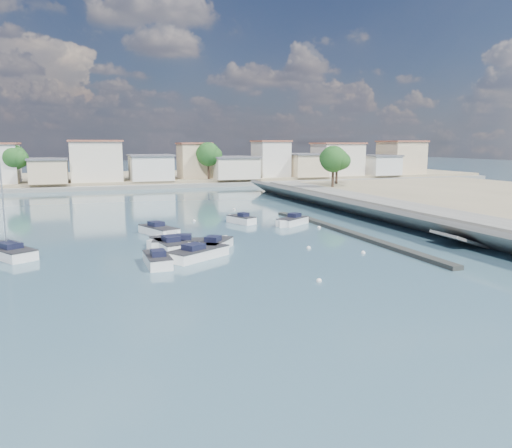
{
  "coord_description": "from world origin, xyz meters",
  "views": [
    {
      "loc": [
        -18.7,
        -31.18,
        9.19
      ],
      "look_at": [
        -2.62,
        13.78,
        1.4
      ],
      "focal_mm": 35.0,
      "sensor_mm": 36.0,
      "label": 1
    }
  ],
  "objects_px": {
    "motorboat_a": "(157,260)",
    "sailboat": "(5,251)",
    "motorboat_c": "(176,245)",
    "motorboat_b": "(216,245)",
    "motorboat_h": "(201,253)",
    "motorboat_g": "(160,231)",
    "motorboat_e": "(168,244)",
    "motorboat_f": "(240,220)",
    "motorboat_d": "(291,222)"
  },
  "relations": [
    {
      "from": "motorboat_a",
      "to": "sailboat",
      "type": "distance_m",
      "value": 13.3
    },
    {
      "from": "motorboat_c",
      "to": "motorboat_b",
      "type": "bearing_deg",
      "value": -22.42
    },
    {
      "from": "motorboat_a",
      "to": "motorboat_c",
      "type": "xyz_separation_m",
      "value": [
        2.44,
        5.26,
        0.0
      ]
    },
    {
      "from": "motorboat_h",
      "to": "motorboat_a",
      "type": "bearing_deg",
      "value": -163.43
    },
    {
      "from": "motorboat_b",
      "to": "motorboat_c",
      "type": "xyz_separation_m",
      "value": [
        -3.28,
        1.35,
        0.0
      ]
    },
    {
      "from": "motorboat_a",
      "to": "motorboat_h",
      "type": "relative_size",
      "value": 0.86
    },
    {
      "from": "motorboat_g",
      "to": "motorboat_c",
      "type": "bearing_deg",
      "value": -88.04
    },
    {
      "from": "motorboat_b",
      "to": "motorboat_g",
      "type": "distance_m",
      "value": 9.19
    },
    {
      "from": "motorboat_e",
      "to": "motorboat_g",
      "type": "xyz_separation_m",
      "value": [
        0.4,
        6.89,
        0.0
      ]
    },
    {
      "from": "motorboat_g",
      "to": "motorboat_h",
      "type": "bearing_deg",
      "value": -82.51
    },
    {
      "from": "motorboat_a",
      "to": "motorboat_f",
      "type": "bearing_deg",
      "value": 54.33
    },
    {
      "from": "motorboat_f",
      "to": "motorboat_h",
      "type": "height_order",
      "value": "same"
    },
    {
      "from": "motorboat_c",
      "to": "motorboat_e",
      "type": "bearing_deg",
      "value": 158.25
    },
    {
      "from": "motorboat_g",
      "to": "motorboat_b",
      "type": "bearing_deg",
      "value": -67.48
    },
    {
      "from": "motorboat_d",
      "to": "motorboat_h",
      "type": "height_order",
      "value": "same"
    },
    {
      "from": "motorboat_e",
      "to": "motorboat_g",
      "type": "distance_m",
      "value": 6.9
    },
    {
      "from": "motorboat_a",
      "to": "motorboat_h",
      "type": "height_order",
      "value": "same"
    },
    {
      "from": "motorboat_g",
      "to": "motorboat_a",
      "type": "bearing_deg",
      "value": -100.05
    },
    {
      "from": "motorboat_a",
      "to": "motorboat_c",
      "type": "bearing_deg",
      "value": 65.08
    },
    {
      "from": "sailboat",
      "to": "motorboat_g",
      "type": "bearing_deg",
      "value": 21.63
    },
    {
      "from": "sailboat",
      "to": "motorboat_d",
      "type": "bearing_deg",
      "value": 12.94
    },
    {
      "from": "motorboat_f",
      "to": "motorboat_a",
      "type": "bearing_deg",
      "value": -125.67
    },
    {
      "from": "motorboat_a",
      "to": "motorboat_h",
      "type": "distance_m",
      "value": 3.84
    },
    {
      "from": "motorboat_c",
      "to": "motorboat_d",
      "type": "height_order",
      "value": "same"
    },
    {
      "from": "motorboat_b",
      "to": "motorboat_e",
      "type": "distance_m",
      "value": 4.23
    },
    {
      "from": "motorboat_a",
      "to": "motorboat_g",
      "type": "xyz_separation_m",
      "value": [
        2.2,
        12.4,
        0.0
      ]
    },
    {
      "from": "motorboat_d",
      "to": "motorboat_b",
      "type": "bearing_deg",
      "value": -139.72
    },
    {
      "from": "motorboat_e",
      "to": "motorboat_f",
      "type": "relative_size",
      "value": 1.43
    },
    {
      "from": "motorboat_a",
      "to": "motorboat_d",
      "type": "bearing_deg",
      "value": 38.41
    },
    {
      "from": "motorboat_e",
      "to": "motorboat_h",
      "type": "bearing_deg",
      "value": -66.93
    },
    {
      "from": "motorboat_e",
      "to": "sailboat",
      "type": "xyz_separation_m",
      "value": [
        -13.07,
        1.55,
        0.03
      ]
    },
    {
      "from": "motorboat_c",
      "to": "motorboat_f",
      "type": "xyz_separation_m",
      "value": [
        9.69,
        11.64,
        -0.0
      ]
    },
    {
      "from": "motorboat_e",
      "to": "motorboat_c",
      "type": "bearing_deg",
      "value": -21.75
    },
    {
      "from": "sailboat",
      "to": "motorboat_a",
      "type": "bearing_deg",
      "value": -32.08
    },
    {
      "from": "motorboat_c",
      "to": "motorboat_g",
      "type": "xyz_separation_m",
      "value": [
        -0.24,
        7.14,
        0.0
      ]
    },
    {
      "from": "motorboat_d",
      "to": "motorboat_h",
      "type": "bearing_deg",
      "value": -137.13
    },
    {
      "from": "motorboat_b",
      "to": "motorboat_c",
      "type": "distance_m",
      "value": 3.54
    },
    {
      "from": "motorboat_c",
      "to": "motorboat_h",
      "type": "height_order",
      "value": "same"
    },
    {
      "from": "motorboat_a",
      "to": "motorboat_c",
      "type": "distance_m",
      "value": 5.8
    },
    {
      "from": "motorboat_b",
      "to": "motorboat_g",
      "type": "bearing_deg",
      "value": 112.52
    },
    {
      "from": "motorboat_d",
      "to": "motorboat_h",
      "type": "relative_size",
      "value": 0.82
    },
    {
      "from": "motorboat_d",
      "to": "motorboat_f",
      "type": "bearing_deg",
      "value": 146.57
    },
    {
      "from": "motorboat_b",
      "to": "motorboat_a",
      "type": "bearing_deg",
      "value": -145.66
    },
    {
      "from": "motorboat_h",
      "to": "sailboat",
      "type": "distance_m",
      "value": 16.1
    },
    {
      "from": "motorboat_a",
      "to": "motorboat_f",
      "type": "distance_m",
      "value": 20.8
    },
    {
      "from": "motorboat_a",
      "to": "sailboat",
      "type": "bearing_deg",
      "value": 147.92
    },
    {
      "from": "motorboat_c",
      "to": "motorboat_h",
      "type": "relative_size",
      "value": 0.92
    },
    {
      "from": "motorboat_g",
      "to": "motorboat_h",
      "type": "relative_size",
      "value": 1.03
    },
    {
      "from": "motorboat_g",
      "to": "sailboat",
      "type": "height_order",
      "value": "sailboat"
    },
    {
      "from": "motorboat_e",
      "to": "motorboat_f",
      "type": "xyz_separation_m",
      "value": [
        10.33,
        11.39,
        -0.0
      ]
    }
  ]
}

